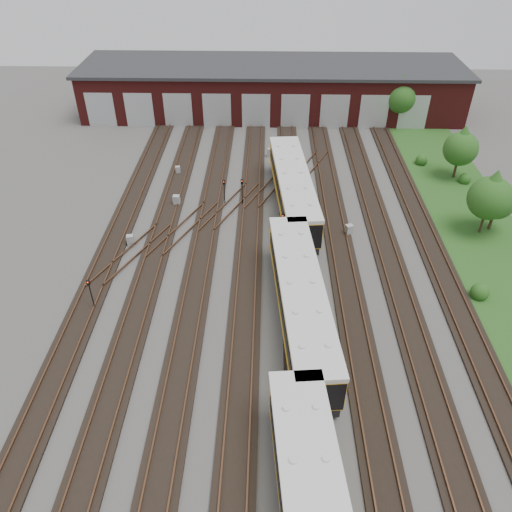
{
  "coord_description": "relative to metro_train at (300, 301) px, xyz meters",
  "views": [
    {
      "loc": [
        -0.5,
        -28.04,
        25.74
      ],
      "look_at": [
        -1.26,
        3.45,
        2.0
      ],
      "focal_mm": 35.0,
      "sensor_mm": 36.0,
      "label": 1
    }
  ],
  "objects": [
    {
      "name": "tree_3",
      "position": [
        18.06,
        12.62,
        1.18
      ],
      "size": [
        3.09,
        3.09,
        5.11
      ],
      "color": "#342517",
      "rests_on": "ground"
    },
    {
      "name": "signal_mast_3",
      "position": [
        -1.06,
        9.86,
        -0.11
      ],
      "size": [
        0.28,
        0.27,
        3.12
      ],
      "rotation": [
        0.0,
        0.0,
        -0.39
      ],
      "color": "black",
      "rests_on": "ground"
    },
    {
      "name": "track_network",
      "position": [
        -2.17,
        2.47,
        -2.0
      ],
      "size": [
        30.4,
        70.0,
        0.33
      ],
      "color": "black",
      "rests_on": "ground"
    },
    {
      "name": "signal_mast_0",
      "position": [
        -15.28,
        1.09,
        -0.32
      ],
      "size": [
        0.23,
        0.22,
        2.79
      ],
      "rotation": [
        0.0,
        0.0,
        0.06
      ],
      "color": "black",
      "rests_on": "ground"
    },
    {
      "name": "tree_0",
      "position": [
        14.3,
        36.88,
        2.16
      ],
      "size": [
        4.01,
        4.01,
        6.64
      ],
      "color": "#342517",
      "rests_on": "ground"
    },
    {
      "name": "grass_verge",
      "position": [
        17.0,
        11.88,
        -2.08
      ],
      "size": [
        8.0,
        55.0,
        0.05
      ],
      "primitive_type": "cube",
      "color": "#234818",
      "rests_on": "ground"
    },
    {
      "name": "relay_cabinet_3",
      "position": [
        -2.15,
        27.38,
        -1.62
      ],
      "size": [
        0.66,
        0.58,
        0.97
      ],
      "primitive_type": "cube",
      "rotation": [
        0.0,
        0.0,
        -0.18
      ],
      "color": "#9DA0A2",
      "rests_on": "ground"
    },
    {
      "name": "relay_cabinet_2",
      "position": [
        -11.38,
        16.23,
        -1.57
      ],
      "size": [
        0.68,
        0.59,
        1.06
      ],
      "primitive_type": "cube",
      "rotation": [
        0.0,
        0.0,
        -0.1
      ],
      "color": "#9DA0A2",
      "rests_on": "ground"
    },
    {
      "name": "bush_2",
      "position": [
        18.56,
        21.53,
        -1.47
      ],
      "size": [
        1.26,
        1.26,
        1.26
      ],
      "primitive_type": "sphere",
      "color": "#1C4B15",
      "rests_on": "ground"
    },
    {
      "name": "bush_1",
      "position": [
        14.99,
        25.82,
        -1.44
      ],
      "size": [
        1.33,
        1.33,
        1.33
      ],
      "primitive_type": "sphere",
      "color": "#1C4B15",
      "rests_on": "ground"
    },
    {
      "name": "tree_2",
      "position": [
        17.01,
        12.06,
        1.99
      ],
      "size": [
        3.84,
        3.84,
        6.37
      ],
      "color": "#342517",
      "rests_on": "ground"
    },
    {
      "name": "bush_0",
      "position": [
        14.0,
        3.14,
        -1.41
      ],
      "size": [
        1.39,
        1.39,
        1.39
      ],
      "primitive_type": "sphere",
      "color": "#1C4B15",
      "rests_on": "ground"
    },
    {
      "name": "relay_cabinet_1",
      "position": [
        -12.24,
        22.83,
        -1.67
      ],
      "size": [
        0.6,
        0.53,
        0.87
      ],
      "primitive_type": "cube",
      "rotation": [
        0.0,
        0.0,
        0.22
      ],
      "color": "#9DA0A2",
      "rests_on": "ground"
    },
    {
      "name": "maintenance_shed",
      "position": [
        -2.01,
        41.85,
        1.1
      ],
      "size": [
        51.0,
        12.5,
        6.35
      ],
      "color": "#551615",
      "rests_on": "ground"
    },
    {
      "name": "ground",
      "position": [
        -2.0,
        1.88,
        -2.1
      ],
      "size": [
        120.0,
        120.0,
        0.0
      ],
      "primitive_type": "plane",
      "color": "#454340",
      "rests_on": "ground"
    },
    {
      "name": "relay_cabinet_0",
      "position": [
        -14.4,
        9.35,
        -1.61
      ],
      "size": [
        0.66,
        0.58,
        0.99
      ],
      "primitive_type": "cube",
      "rotation": [
        0.0,
        0.0,
        0.15
      ],
      "color": "#9DA0A2",
      "rests_on": "ground"
    },
    {
      "name": "metro_train",
      "position": [
        0.0,
        0.0,
        0.0
      ],
      "size": [
        4.48,
        48.95,
        3.46
      ],
      "rotation": [
        0.0,
        0.0,
        0.09
      ],
      "color": "black",
      "rests_on": "ground"
    },
    {
      "name": "signal_mast_2",
      "position": [
        -6.62,
        16.32,
        -0.33
      ],
      "size": [
        0.24,
        0.22,
        2.77
      ],
      "rotation": [
        0.0,
        0.0,
        -0.09
      ],
      "color": "black",
      "rests_on": "ground"
    },
    {
      "name": "tree_1",
      "position": [
        17.73,
        22.68,
        1.7
      ],
      "size": [
        3.57,
        3.57,
        5.92
      ],
      "color": "#342517",
      "rests_on": "ground"
    },
    {
      "name": "signal_mast_1",
      "position": [
        -4.89,
        16.39,
        -0.29
      ],
      "size": [
        0.25,
        0.24,
        2.83
      ],
      "rotation": [
        0.0,
        0.0,
        -0.18
      ],
      "color": "black",
      "rests_on": "ground"
    },
    {
      "name": "relay_cabinet_4",
      "position": [
        5.0,
        11.43,
        -1.59
      ],
      "size": [
        0.77,
        0.71,
        1.02
      ],
      "primitive_type": "cube",
      "rotation": [
        0.0,
        0.0,
        0.41
      ],
      "color": "#9DA0A2",
      "rests_on": "ground"
    }
  ]
}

